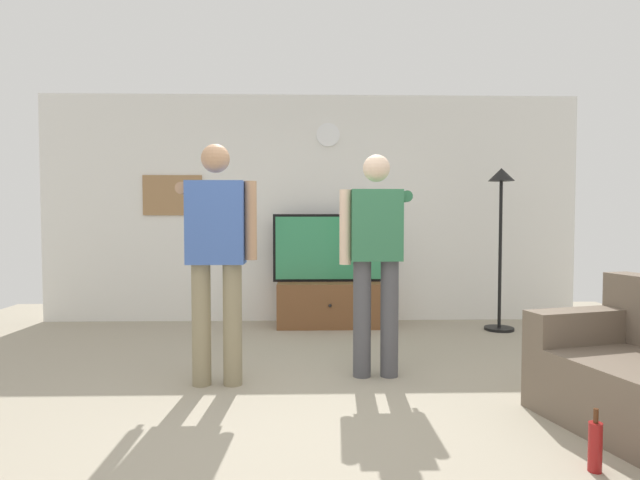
{
  "coord_description": "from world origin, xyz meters",
  "views": [
    {
      "loc": [
        -0.06,
        -3.38,
        1.26
      ],
      "look_at": [
        0.06,
        1.2,
        1.05
      ],
      "focal_mm": 29.42,
      "sensor_mm": 36.0,
      "label": 1
    }
  ],
  "objects_px": {
    "tv_stand": "(329,304)",
    "wall_clock": "(328,135)",
    "television": "(329,248)",
    "framed_picture": "(173,195)",
    "person_standing_nearer_couch": "(376,252)",
    "beverage_bottle": "(595,446)",
    "person_standing_nearer_lamp": "(217,248)",
    "floor_lamp": "(501,215)"
  },
  "relations": [
    {
      "from": "framed_picture",
      "to": "person_standing_nearer_lamp",
      "type": "distance_m",
      "value": 2.6
    },
    {
      "from": "wall_clock",
      "to": "person_standing_nearer_couch",
      "type": "distance_m",
      "value": 2.54
    },
    {
      "from": "tv_stand",
      "to": "person_standing_nearer_couch",
      "type": "distance_m",
      "value": 2.06
    },
    {
      "from": "tv_stand",
      "to": "television",
      "type": "distance_m",
      "value": 0.64
    },
    {
      "from": "wall_clock",
      "to": "framed_picture",
      "type": "distance_m",
      "value": 1.98
    },
    {
      "from": "framed_picture",
      "to": "floor_lamp",
      "type": "bearing_deg",
      "value": -8.85
    },
    {
      "from": "tv_stand",
      "to": "person_standing_nearer_couch",
      "type": "height_order",
      "value": "person_standing_nearer_couch"
    },
    {
      "from": "wall_clock",
      "to": "television",
      "type": "bearing_deg",
      "value": -90.0
    },
    {
      "from": "person_standing_nearer_lamp",
      "to": "person_standing_nearer_couch",
      "type": "bearing_deg",
      "value": 8.38
    },
    {
      "from": "tv_stand",
      "to": "television",
      "type": "relative_size",
      "value": 0.92
    },
    {
      "from": "floor_lamp",
      "to": "person_standing_nearer_couch",
      "type": "relative_size",
      "value": 1.03
    },
    {
      "from": "tv_stand",
      "to": "framed_picture",
      "type": "distance_m",
      "value": 2.25
    },
    {
      "from": "tv_stand",
      "to": "beverage_bottle",
      "type": "height_order",
      "value": "tv_stand"
    },
    {
      "from": "tv_stand",
      "to": "framed_picture",
      "type": "xyz_separation_m",
      "value": [
        -1.85,
        0.3,
        1.26
      ]
    },
    {
      "from": "television",
      "to": "tv_stand",
      "type": "bearing_deg",
      "value": -90.0
    },
    {
      "from": "floor_lamp",
      "to": "person_standing_nearer_lamp",
      "type": "bearing_deg",
      "value": -147.19
    },
    {
      "from": "television",
      "to": "framed_picture",
      "type": "xyz_separation_m",
      "value": [
        -1.85,
        0.25,
        0.61
      ]
    },
    {
      "from": "beverage_bottle",
      "to": "tv_stand",
      "type": "bearing_deg",
      "value": 108.41
    },
    {
      "from": "tv_stand",
      "to": "framed_picture",
      "type": "height_order",
      "value": "framed_picture"
    },
    {
      "from": "television",
      "to": "floor_lamp",
      "type": "bearing_deg",
      "value": -10.0
    },
    {
      "from": "person_standing_nearer_lamp",
      "to": "beverage_bottle",
      "type": "relative_size",
      "value": 5.69
    },
    {
      "from": "floor_lamp",
      "to": "person_standing_nearer_couch",
      "type": "height_order",
      "value": "floor_lamp"
    },
    {
      "from": "tv_stand",
      "to": "floor_lamp",
      "type": "relative_size",
      "value": 0.66
    },
    {
      "from": "wall_clock",
      "to": "beverage_bottle",
      "type": "xyz_separation_m",
      "value": [
        1.16,
        -3.78,
        -2.1
      ]
    },
    {
      "from": "tv_stand",
      "to": "framed_picture",
      "type": "bearing_deg",
      "value": 170.92
    },
    {
      "from": "television",
      "to": "beverage_bottle",
      "type": "relative_size",
      "value": 4.09
    },
    {
      "from": "tv_stand",
      "to": "wall_clock",
      "type": "bearing_deg",
      "value": 90.0
    },
    {
      "from": "floor_lamp",
      "to": "person_standing_nearer_lamp",
      "type": "relative_size",
      "value": 1.0
    },
    {
      "from": "television",
      "to": "person_standing_nearer_couch",
      "type": "height_order",
      "value": "person_standing_nearer_couch"
    },
    {
      "from": "wall_clock",
      "to": "beverage_bottle",
      "type": "height_order",
      "value": "wall_clock"
    },
    {
      "from": "framed_picture",
      "to": "person_standing_nearer_couch",
      "type": "distance_m",
      "value": 3.11
    },
    {
      "from": "beverage_bottle",
      "to": "person_standing_nearer_lamp",
      "type": "bearing_deg",
      "value": 146.13
    },
    {
      "from": "floor_lamp",
      "to": "framed_picture",
      "type": "bearing_deg",
      "value": 171.15
    },
    {
      "from": "person_standing_nearer_couch",
      "to": "framed_picture",
      "type": "bearing_deg",
      "value": 134.02
    },
    {
      "from": "framed_picture",
      "to": "person_standing_nearer_lamp",
      "type": "bearing_deg",
      "value": -68.86
    },
    {
      "from": "person_standing_nearer_lamp",
      "to": "person_standing_nearer_couch",
      "type": "distance_m",
      "value": 1.22
    },
    {
      "from": "television",
      "to": "framed_picture",
      "type": "bearing_deg",
      "value": 172.33
    },
    {
      "from": "wall_clock",
      "to": "beverage_bottle",
      "type": "relative_size",
      "value": 0.88
    },
    {
      "from": "person_standing_nearer_lamp",
      "to": "beverage_bottle",
      "type": "xyz_separation_m",
      "value": [
        2.09,
        -1.4,
        -0.89
      ]
    },
    {
      "from": "television",
      "to": "floor_lamp",
      "type": "height_order",
      "value": "floor_lamp"
    },
    {
      "from": "wall_clock",
      "to": "floor_lamp",
      "type": "height_order",
      "value": "wall_clock"
    },
    {
      "from": "person_standing_nearer_lamp",
      "to": "person_standing_nearer_couch",
      "type": "xyz_separation_m",
      "value": [
        1.21,
        0.18,
        -0.04
      ]
    }
  ]
}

